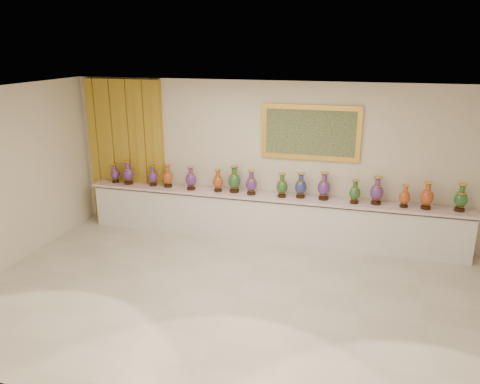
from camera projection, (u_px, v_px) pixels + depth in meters
The scene contains 20 objects.
ground at pixel (237, 297), 7.02m from camera, with size 8.00×8.00×0.00m, color beige.
room at pixel (153, 150), 9.40m from camera, with size 8.00×8.00×8.00m.
counter at pixel (269, 218), 8.97m from camera, with size 7.28×0.48×0.90m.
vase_0 at pixel (115, 174), 9.60m from camera, with size 0.24×0.24×0.40m.
vase_1 at pixel (128, 174), 9.47m from camera, with size 0.30×0.30×0.48m.
vase_2 at pixel (153, 177), 9.37m from camera, with size 0.23×0.23×0.41m.
vase_3 at pixel (168, 177), 9.28m from camera, with size 0.24×0.24×0.46m.
vase_4 at pixel (191, 179), 9.11m from camera, with size 0.27×0.27×0.47m.
vase_5 at pixel (218, 182), 9.00m from camera, with size 0.25×0.25×0.44m.
vase_6 at pixel (234, 180), 8.94m from camera, with size 0.31×0.31×0.52m.
vase_7 at pixel (251, 184), 8.81m from camera, with size 0.26×0.26×0.47m.
vase_8 at pixel (282, 186), 8.67m from camera, with size 0.24×0.24×0.46m.
vase_9 at pixel (301, 187), 8.64m from camera, with size 0.27×0.27×0.47m.
vase_10 at pixel (324, 187), 8.52m from camera, with size 0.30×0.30×0.51m.
vase_11 at pixel (355, 193), 8.33m from camera, with size 0.22×0.22×0.43m.
vase_12 at pixel (377, 192), 8.28m from camera, with size 0.26×0.26×0.51m.
vase_13 at pixel (405, 197), 8.13m from camera, with size 0.22×0.22×0.41m.
vase_14 at pixel (427, 197), 8.04m from camera, with size 0.29×0.29×0.48m.
vase_15 at pixel (461, 199), 7.93m from camera, with size 0.27×0.27×0.48m.
label_card at pixel (211, 192), 8.99m from camera, with size 0.10×0.06×0.00m, color white.
Camera 1 is at (1.69, -5.98, 3.63)m, focal length 35.00 mm.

